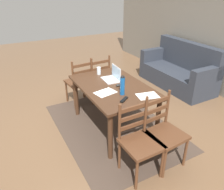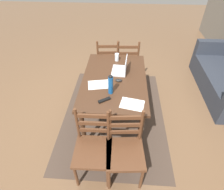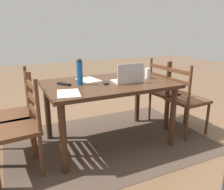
{
  "view_description": "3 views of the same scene",
  "coord_description": "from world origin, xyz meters",
  "px_view_note": "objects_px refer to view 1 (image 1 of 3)",
  "views": [
    {
      "loc": [
        2.73,
        -1.49,
        2.17
      ],
      "look_at": [
        -0.01,
        -0.02,
        0.59
      ],
      "focal_mm": 35.49,
      "sensor_mm": 36.0,
      "label": 1
    },
    {
      "loc": [
        2.26,
        0.12,
        2.38
      ],
      "look_at": [
        0.05,
        -0.03,
        0.48
      ],
      "focal_mm": 29.87,
      "sensor_mm": 36.0,
      "label": 2
    },
    {
      "loc": [
        1.06,
        2.34,
        1.36
      ],
      "look_at": [
        0.01,
        0.12,
        0.64
      ],
      "focal_mm": 36.57,
      "sensor_mm": 36.0,
      "label": 3
    }
  ],
  "objects_px": {
    "couch": "(179,71)",
    "laptop": "(113,76)",
    "chair_left_near": "(79,82)",
    "computer_mouse": "(119,85)",
    "chair_right_near": "(140,141)",
    "dining_table": "(113,91)",
    "chair_left_far": "(97,79)",
    "tv_remote": "(124,100)",
    "chair_right_far": "(164,133)",
    "drinking_glass": "(99,71)",
    "water_bottle": "(122,85)"
  },
  "relations": [
    {
      "from": "couch",
      "to": "laptop",
      "type": "relative_size",
      "value": 5.38
    },
    {
      "from": "couch",
      "to": "chair_left_near",
      "type": "bearing_deg",
      "value": -95.98
    },
    {
      "from": "laptop",
      "to": "computer_mouse",
      "type": "height_order",
      "value": "laptop"
    },
    {
      "from": "chair_right_near",
      "to": "computer_mouse",
      "type": "height_order",
      "value": "chair_right_near"
    },
    {
      "from": "dining_table",
      "to": "couch",
      "type": "distance_m",
      "value": 2.32
    },
    {
      "from": "couch",
      "to": "chair_left_far",
      "type": "bearing_deg",
      "value": -97.12
    },
    {
      "from": "chair_left_near",
      "to": "tv_remote",
      "type": "relative_size",
      "value": 5.59
    },
    {
      "from": "chair_right_far",
      "to": "chair_left_far",
      "type": "distance_m",
      "value": 2.03
    },
    {
      "from": "chair_right_far",
      "to": "tv_remote",
      "type": "height_order",
      "value": "chair_right_far"
    },
    {
      "from": "tv_remote",
      "to": "laptop",
      "type": "bearing_deg",
      "value": 129.87
    },
    {
      "from": "chair_right_far",
      "to": "laptop",
      "type": "xyz_separation_m",
      "value": [
        -1.22,
        -0.08,
        0.35
      ]
    },
    {
      "from": "couch",
      "to": "computer_mouse",
      "type": "bearing_deg",
      "value": -68.35
    },
    {
      "from": "laptop",
      "to": "computer_mouse",
      "type": "xyz_separation_m",
      "value": [
        0.26,
        -0.04,
        -0.04
      ]
    },
    {
      "from": "chair_right_far",
      "to": "laptop",
      "type": "bearing_deg",
      "value": -176.31
    },
    {
      "from": "chair_left_far",
      "to": "drinking_glass",
      "type": "relative_size",
      "value": 7.47
    },
    {
      "from": "tv_remote",
      "to": "chair_right_far",
      "type": "bearing_deg",
      "value": -4.99
    },
    {
      "from": "chair_left_near",
      "to": "water_bottle",
      "type": "bearing_deg",
      "value": 6.54
    },
    {
      "from": "computer_mouse",
      "to": "chair_right_far",
      "type": "bearing_deg",
      "value": 7.71
    },
    {
      "from": "laptop",
      "to": "tv_remote",
      "type": "xyz_separation_m",
      "value": [
        0.7,
        -0.21,
        -0.05
      ]
    },
    {
      "from": "chair_left_near",
      "to": "tv_remote",
      "type": "bearing_deg",
      "value": 3.25
    },
    {
      "from": "dining_table",
      "to": "drinking_glass",
      "type": "bearing_deg",
      "value": 178.9
    },
    {
      "from": "chair_left_near",
      "to": "chair_left_far",
      "type": "bearing_deg",
      "value": 89.98
    },
    {
      "from": "laptop",
      "to": "water_bottle",
      "type": "xyz_separation_m",
      "value": [
        0.53,
        -0.14,
        0.09
      ]
    },
    {
      "from": "dining_table",
      "to": "chair_right_near",
      "type": "bearing_deg",
      "value": -10.59
    },
    {
      "from": "chair_left_far",
      "to": "chair_right_near",
      "type": "bearing_deg",
      "value": -10.65
    },
    {
      "from": "chair_right_far",
      "to": "drinking_glass",
      "type": "height_order",
      "value": "chair_right_far"
    },
    {
      "from": "chair_right_far",
      "to": "water_bottle",
      "type": "distance_m",
      "value": 0.85
    },
    {
      "from": "chair_right_near",
      "to": "dining_table",
      "type": "bearing_deg",
      "value": 169.41
    },
    {
      "from": "chair_left_near",
      "to": "chair_left_far",
      "type": "height_order",
      "value": "same"
    },
    {
      "from": "water_bottle",
      "to": "tv_remote",
      "type": "xyz_separation_m",
      "value": [
        0.16,
        -0.07,
        -0.14
      ]
    },
    {
      "from": "chair_right_near",
      "to": "laptop",
      "type": "bearing_deg",
      "value": 166.31
    },
    {
      "from": "chair_left_far",
      "to": "water_bottle",
      "type": "xyz_separation_m",
      "value": [
        1.35,
        -0.22,
        0.44
      ]
    },
    {
      "from": "water_bottle",
      "to": "tv_remote",
      "type": "distance_m",
      "value": 0.23
    },
    {
      "from": "dining_table",
      "to": "chair_right_far",
      "type": "relative_size",
      "value": 1.53
    },
    {
      "from": "dining_table",
      "to": "chair_right_far",
      "type": "height_order",
      "value": "chair_right_far"
    },
    {
      "from": "tv_remote",
      "to": "chair_right_near",
      "type": "bearing_deg",
      "value": -43.34
    },
    {
      "from": "dining_table",
      "to": "chair_right_far",
      "type": "bearing_deg",
      "value": 10.35
    },
    {
      "from": "chair_right_far",
      "to": "water_bottle",
      "type": "xyz_separation_m",
      "value": [
        -0.69,
        -0.22,
        0.44
      ]
    },
    {
      "from": "chair_left_far",
      "to": "chair_right_near",
      "type": "distance_m",
      "value": 2.07
    },
    {
      "from": "dining_table",
      "to": "chair_left_near",
      "type": "bearing_deg",
      "value": -169.66
    },
    {
      "from": "chair_left_far",
      "to": "chair_left_near",
      "type": "bearing_deg",
      "value": -90.02
    },
    {
      "from": "chair_right_far",
      "to": "chair_right_near",
      "type": "xyz_separation_m",
      "value": [
        -0.0,
        -0.38,
        0.0
      ]
    },
    {
      "from": "couch",
      "to": "tv_remote",
      "type": "bearing_deg",
      "value": -60.82
    },
    {
      "from": "couch",
      "to": "chair_right_near",
      "type": "bearing_deg",
      "value": -52.77
    },
    {
      "from": "chair_left_near",
      "to": "chair_left_far",
      "type": "distance_m",
      "value": 0.38
    },
    {
      "from": "chair_left_near",
      "to": "tv_remote",
      "type": "distance_m",
      "value": 1.54
    },
    {
      "from": "drinking_glass",
      "to": "water_bottle",
      "type": "bearing_deg",
      "value": -2.77
    },
    {
      "from": "chair_left_near",
      "to": "tv_remote",
      "type": "height_order",
      "value": "chair_left_near"
    },
    {
      "from": "chair_left_near",
      "to": "computer_mouse",
      "type": "relative_size",
      "value": 9.5
    },
    {
      "from": "dining_table",
      "to": "water_bottle",
      "type": "bearing_deg",
      "value": -5.47
    }
  ]
}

